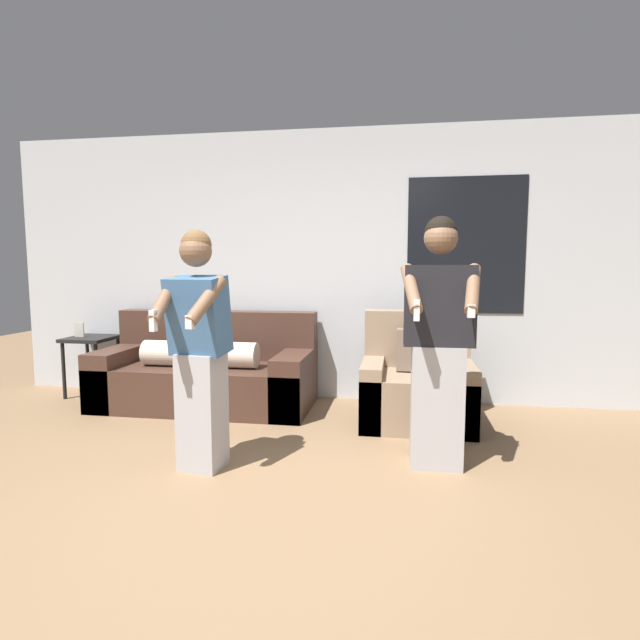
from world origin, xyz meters
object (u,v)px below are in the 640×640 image
(person_left, at_px, (199,349))
(person_right, at_px, (438,343))
(couch, at_px, (207,374))
(armchair, at_px, (417,386))
(side_table, at_px, (91,346))

(person_left, distance_m, person_right, 1.58)
(couch, relative_size, person_right, 1.22)
(armchair, xyz_separation_m, person_left, (-1.45, -1.27, 0.49))
(side_table, height_order, person_left, person_left)
(couch, distance_m, armchair, 2.01)
(armchair, height_order, person_left, person_left)
(armchair, xyz_separation_m, person_right, (0.10, -0.97, 0.52))
(side_table, height_order, person_right, person_right)
(couch, height_order, person_left, person_left)
(person_right, bearing_deg, side_table, 158.44)
(armchair, distance_m, person_left, 1.99)
(side_table, bearing_deg, person_left, -41.18)
(couch, relative_size, armchair, 2.15)
(couch, xyz_separation_m, armchair, (2.00, -0.21, 0.01))
(couch, bearing_deg, side_table, 172.36)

